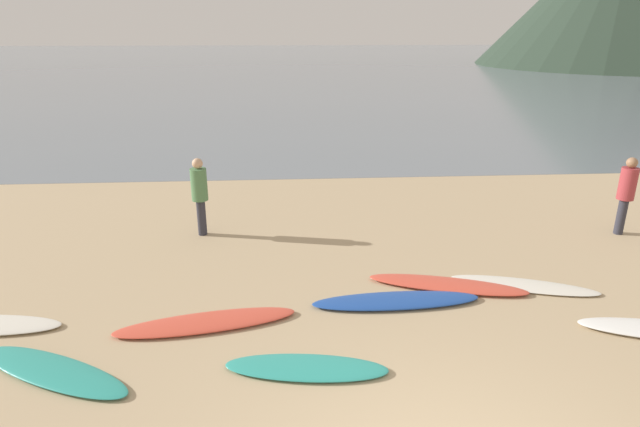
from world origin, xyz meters
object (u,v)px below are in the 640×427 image
Objects in this scene: surfboard_2 at (53,371)px; surfboard_7 at (524,285)px; person_0 at (627,190)px; person_1 at (199,190)px; surfboard_5 at (396,301)px; surfboard_6 at (447,285)px; surfboard_4 at (307,368)px; surfboard_3 at (206,322)px.

surfboard_7 is at bearing 42.74° from surfboard_2.
person_1 is (-8.53, 0.52, -0.00)m from person_0.
surfboard_5 is at bearing 158.22° from person_0.
person_1 is (-4.32, 2.62, 0.89)m from surfboard_6.
surfboard_2 is 4.79m from surfboard_5.
surfboard_5 is 4.67m from person_1.
person_1 reaches higher than surfboard_5.
surfboard_2 is at bearing -175.08° from surfboard_4.
surfboard_5 is (4.56, 1.45, 0.01)m from surfboard_2.
person_1 is (-0.54, 3.53, 0.90)m from surfboard_3.
surfboard_3 is 3.68m from person_1.
surfboard_7 is 1.46× the size of person_1.
surfboard_4 is at bearing -133.05° from surfboard_7.
surfboard_2 is at bearing -160.03° from surfboard_3.
person_1 is (1.18, 4.54, 0.90)m from surfboard_2.
person_0 is (6.60, 4.16, 0.90)m from surfboard_4.
surfboard_3 is 1.61× the size of person_1.
surfboard_4 is at bearing 163.88° from person_0.
person_0 reaches higher than surfboard_2.
surfboard_3 is 1.80m from surfboard_4.
person_0 reaches higher than surfboard_5.
surfboard_4 reaches higher than surfboard_7.
person_0 is at bearing 43.46° from surfboard_6.
surfboard_7 is at bearing 168.04° from person_0.
person_0 is 8.54m from person_1.
surfboard_7 is (6.76, 1.85, -0.01)m from surfboard_2.
surfboard_6 is at bearing 24.90° from surfboard_5.
person_1 is at bearing 128.17° from person_0.
surfboard_3 is 3.89m from surfboard_6.
surfboard_4 is at bearing -134.16° from surfboard_5.
surfboard_6 is at bearing 3.06° from surfboard_3.
surfboard_7 is at bearing -134.96° from person_1.
surfboard_5 is (1.45, 1.59, 0.01)m from surfboard_4.
person_1 is at bearing 102.80° from surfboard_2.
surfboard_5 is 1.63× the size of person_0.
surfboard_4 is at bearing -122.39° from surfboard_6.
surfboard_2 is 5.83m from surfboard_6.
surfboard_3 is at bearing 169.50° from person_1.
person_1 reaches higher than surfboard_2.
surfboard_3 is 0.99× the size of surfboard_5.
person_0 is at bearing 54.77° from surfboard_7.
person_1 reaches higher than surfboard_7.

